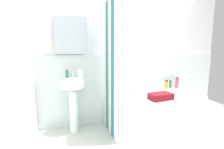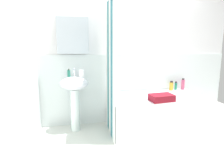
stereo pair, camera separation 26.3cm
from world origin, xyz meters
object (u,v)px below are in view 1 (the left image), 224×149
at_px(bathtub, 153,111).
at_px(towel_folded, 161,96).
at_px(soap_dispenser, 67,74).
at_px(conditioner_bottle, 177,83).
at_px(sink, 73,93).
at_px(lotion_bottle, 170,84).
at_px(toothbrush_cup, 80,74).
at_px(shampoo_bottle, 166,85).

relative_size(bathtub, towel_folded, 4.38).
xyz_separation_m(soap_dispenser, conditioner_bottle, (2.00, 0.07, -0.27)).
bearing_deg(soap_dispenser, towel_folded, -19.81).
height_order(bathtub, towel_folded, towel_folded).
height_order(sink, conditioner_bottle, sink).
bearing_deg(lotion_bottle, sink, -176.22).
xyz_separation_m(soap_dispenser, lotion_bottle, (1.87, 0.09, -0.30)).
xyz_separation_m(sink, bathtub, (1.29, -0.18, -0.36)).
distance_m(bathtub, conditioner_bottle, 0.79).
xyz_separation_m(soap_dispenser, bathtub, (1.36, -0.21, -0.65)).
bearing_deg(towel_folded, toothbrush_cup, 157.90).
bearing_deg(toothbrush_cup, soap_dispenser, 174.97).
distance_m(soap_dispenser, lotion_bottle, 1.90).
relative_size(toothbrush_cup, bathtub, 0.07).
bearing_deg(sink, toothbrush_cup, 8.24).
bearing_deg(sink, lotion_bottle, 3.78).
distance_m(conditioner_bottle, lotion_bottle, 0.13).
bearing_deg(lotion_bottle, bathtub, -149.66).
bearing_deg(towel_folded, shampoo_bottle, 50.15).
bearing_deg(lotion_bottle, soap_dispenser, -177.39).
xyz_separation_m(toothbrush_cup, lotion_bottle, (1.68, 0.10, -0.30)).
relative_size(soap_dispenser, bathtub, 0.08).
bearing_deg(shampoo_bottle, lotion_bottle, 13.14).
bearing_deg(toothbrush_cup, conditioner_bottle, 2.74).
distance_m(soap_dispenser, toothbrush_cup, 0.19).
height_order(soap_dispenser, toothbrush_cup, soap_dispenser).
xyz_separation_m(soap_dispenser, toothbrush_cup, (0.19, -0.02, -0.00)).
bearing_deg(sink, conditioner_bottle, 3.07).
bearing_deg(soap_dispenser, conditioner_bottle, 2.00).
bearing_deg(shampoo_bottle, soap_dispenser, -178.01).
height_order(soap_dispenser, conditioner_bottle, soap_dispenser).
distance_m(soap_dispenser, towel_folded, 1.44).
relative_size(conditioner_bottle, towel_folded, 0.61).
bearing_deg(lotion_bottle, shampoo_bottle, -166.86).
height_order(bathtub, shampoo_bottle, shampoo_bottle).
relative_size(soap_dispenser, conditioner_bottle, 0.61).
height_order(lotion_bottle, towel_folded, lotion_bottle).
height_order(lotion_bottle, shampoo_bottle, shampoo_bottle).
xyz_separation_m(bathtub, towel_folded, (-0.04, -0.26, 0.33)).
bearing_deg(conditioner_bottle, towel_folded, -141.24).
distance_m(toothbrush_cup, conditioner_bottle, 1.83).
height_order(soap_dispenser, bathtub, soap_dispenser).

